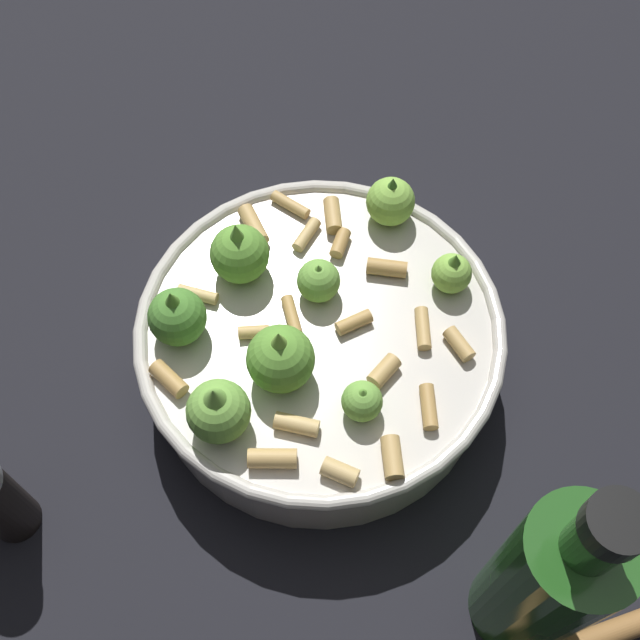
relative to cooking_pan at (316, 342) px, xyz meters
name	(u,v)px	position (x,y,z in m)	size (l,w,h in m)	color
ground_plane	(320,366)	(0.00, 0.00, -0.04)	(2.40, 2.40, 0.00)	black
cooking_pan	(316,342)	(0.00, 0.00, 0.00)	(0.27, 0.27, 0.12)	beige
olive_oil_bottle	(548,579)	(-0.13, 0.19, 0.05)	(0.06, 0.06, 0.22)	#1E4C19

